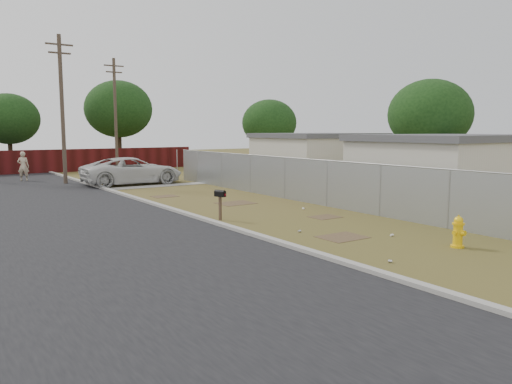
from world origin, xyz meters
TOP-DOWN VIEW (x-y plane):
  - ground at (0.00, 0.00)m, footprint 120.00×120.00m
  - street at (-6.76, 8.05)m, footprint 15.10×60.00m
  - chainlink_fence at (3.12, 1.03)m, footprint 0.10×27.06m
  - privacy_fence at (-6.00, 25.00)m, footprint 30.00×0.12m
  - utility_poles at (-3.67, 20.67)m, footprint 12.60×8.24m
  - houses at (9.70, 3.13)m, footprint 9.30×17.24m
  - horizon_trees at (0.84, 23.56)m, footprint 33.32×31.94m
  - fire_hydrant at (0.95, -7.82)m, footprint 0.42×0.41m
  - mailbox at (-2.43, -0.30)m, footprint 0.30×0.49m
  - pickup_truck at (-0.72, 13.27)m, footprint 6.03×2.80m
  - pedestrian at (-5.84, 19.17)m, footprint 0.83×0.70m
  - scattered_litter at (-0.25, -2.76)m, footprint 3.72×11.58m

SIDE VIEW (x-z plane):
  - ground at x=0.00m, z-range 0.00..0.00m
  - street at x=-6.76m, z-range -0.04..0.08m
  - scattered_litter at x=-0.25m, z-range 0.01..0.08m
  - fire_hydrant at x=0.95m, z-range -0.03..0.90m
  - chainlink_fence at x=3.12m, z-range -0.21..1.81m
  - pickup_truck at x=-0.72m, z-range 0.00..1.67m
  - mailbox at x=-2.43m, z-range 0.33..1.45m
  - privacy_fence at x=-6.00m, z-range 0.00..1.80m
  - pedestrian at x=-5.84m, z-range 0.00..1.93m
  - houses at x=9.70m, z-range 0.01..3.11m
  - horizon_trees at x=0.84m, z-range 0.74..8.52m
  - utility_poles at x=-3.67m, z-range 0.19..9.19m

